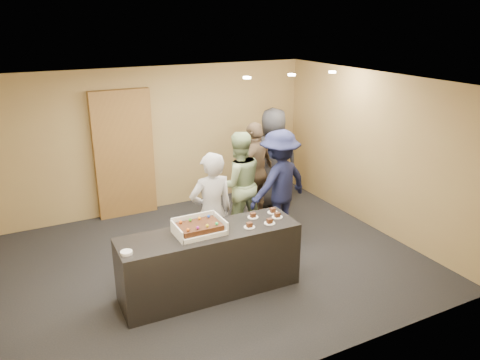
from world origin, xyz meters
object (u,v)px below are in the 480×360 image
(cake_box, at_px, (199,229))
(person_navy_man, at_px, (279,183))
(person_brown_extra, at_px, (255,172))
(person_sage_man, at_px, (238,184))
(plate_stack, at_px, (126,253))
(sheet_cake, at_px, (199,226))
(storage_cabinet, at_px, (124,154))
(serving_counter, at_px, (210,262))
(person_dark_suit, at_px, (273,158))
(person_server_grey, at_px, (212,213))

(cake_box, distance_m, person_navy_man, 2.21)
(person_brown_extra, bearing_deg, person_sage_man, 5.46)
(plate_stack, bearing_deg, person_brown_extra, 34.72)
(plate_stack, height_order, person_brown_extra, person_brown_extra)
(cake_box, xyz_separation_m, person_brown_extra, (1.83, 1.81, -0.03))
(sheet_cake, bearing_deg, person_navy_man, 30.85)
(person_brown_extra, bearing_deg, storage_cabinet, -63.21)
(cake_box, bearing_deg, person_sage_man, 47.59)
(serving_counter, bearing_deg, person_dark_suit, 45.67)
(cake_box, height_order, plate_stack, cake_box)
(storage_cabinet, distance_m, person_server_grey, 2.66)
(serving_counter, height_order, plate_stack, plate_stack)
(serving_counter, relative_size, cake_box, 3.79)
(plate_stack, distance_m, person_navy_man, 3.15)
(person_brown_extra, height_order, person_dark_suit, person_dark_suit)
(plate_stack, bearing_deg, person_server_grey, 25.55)
(sheet_cake, xyz_separation_m, person_server_grey, (0.41, 0.55, -0.10))
(cake_box, xyz_separation_m, person_navy_man, (1.91, 1.12, -0.04))
(person_sage_man, relative_size, person_brown_extra, 0.99)
(sheet_cake, height_order, person_server_grey, person_server_grey)
(person_brown_extra, bearing_deg, person_server_grey, 11.59)
(plate_stack, bearing_deg, person_sage_man, 34.42)
(serving_counter, xyz_separation_m, person_sage_man, (1.16, 1.44, 0.45))
(cake_box, xyz_separation_m, person_sage_man, (1.29, 1.42, -0.05))
(person_sage_man, height_order, person_navy_man, person_navy_man)
(sheet_cake, bearing_deg, person_sage_man, 48.05)
(storage_cabinet, distance_m, person_navy_man, 2.89)
(cake_box, relative_size, person_dark_suit, 0.33)
(plate_stack, height_order, person_sage_man, person_sage_man)
(cake_box, distance_m, plate_stack, 0.99)
(serving_counter, relative_size, storage_cabinet, 1.03)
(person_navy_man, bearing_deg, serving_counter, 19.52)
(cake_box, xyz_separation_m, person_server_grey, (0.41, 0.52, -0.05))
(sheet_cake, distance_m, person_server_grey, 0.69)
(serving_counter, height_order, person_server_grey, person_server_grey)
(person_dark_suit, bearing_deg, person_server_grey, 59.20)
(person_server_grey, height_order, person_navy_man, person_navy_man)
(person_server_grey, distance_m, person_brown_extra, 1.91)
(cake_box, bearing_deg, sheet_cake, -90.85)
(person_navy_man, distance_m, person_dark_suit, 1.23)
(storage_cabinet, bearing_deg, person_server_grey, -77.07)
(cake_box, xyz_separation_m, person_dark_suit, (2.45, 2.22, 0.03))
(person_brown_extra, bearing_deg, serving_counter, 16.64)
(person_sage_man, height_order, person_dark_suit, person_dark_suit)
(storage_cabinet, xyz_separation_m, person_sage_man, (1.47, -1.68, -0.27))
(serving_counter, distance_m, person_sage_man, 1.90)
(plate_stack, xyz_separation_m, person_dark_suit, (3.43, 2.36, 0.05))
(storage_cabinet, relative_size, person_navy_man, 1.29)
(person_server_grey, bearing_deg, sheet_cake, 54.23)
(serving_counter, relative_size, sheet_cake, 4.46)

